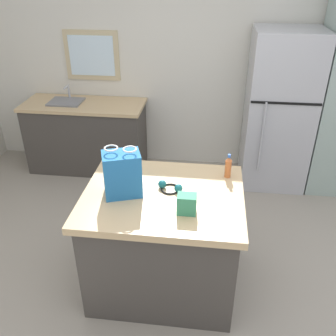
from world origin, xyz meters
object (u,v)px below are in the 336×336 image
Objects in this scene: refrigerator at (279,112)px; bottle at (228,167)px; shopping_bag at (122,174)px; ear_defenders at (170,187)px; small_box at (187,204)px; kitchen_island at (163,240)px.

bottle is (-0.61, -1.54, 0.09)m from refrigerator.
ear_defenders is (0.34, 0.10, -0.15)m from shopping_bag.
shopping_bag is at bearing -126.32° from refrigerator.
shopping_bag is at bearing -164.43° from ear_defenders.
ear_defenders is at bearing 15.57° from shopping_bag.
small_box is 0.73× the size of ear_defenders.
small_box is (-0.90, -2.06, 0.07)m from refrigerator.
refrigerator is 2.35m from shopping_bag.
ear_defenders is (-0.44, -0.25, -0.07)m from bottle.
shopping_bag reaches higher than small_box.
ear_defenders is (0.05, 0.06, 0.47)m from kitchen_island.
ear_defenders is at bearing 50.30° from kitchen_island.
shopping_bag is 1.89× the size of bottle.
kitchen_island is 2.19m from refrigerator.
bottle is 0.51m from ear_defenders.
kitchen_island is 0.79m from bottle.
kitchen_island is 0.60m from small_box.
refrigerator is (1.09, 1.85, 0.45)m from kitchen_island.
kitchen_island is at bearing -120.58° from refrigerator.
refrigerator reaches higher than small_box.
small_box is 0.70× the size of bottle.
small_box reaches higher than kitchen_island.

